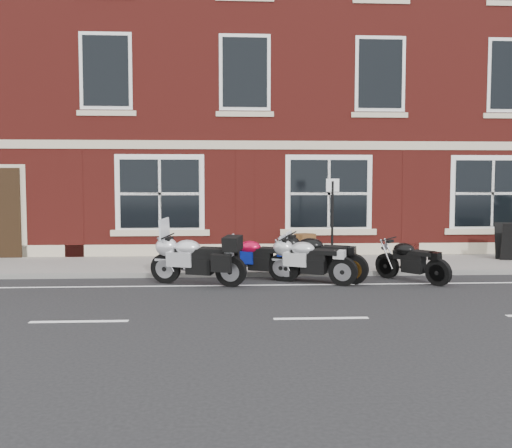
# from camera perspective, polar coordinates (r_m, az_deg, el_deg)

# --- Properties ---
(ground) EXTENTS (80.00, 80.00, 0.00)m
(ground) POSITION_cam_1_polar(r_m,az_deg,el_deg) (12.65, 4.22, -6.25)
(ground) COLOR black
(ground) RESTS_ON ground
(sidewalk) EXTENTS (30.00, 3.00, 0.12)m
(sidewalk) POSITION_cam_1_polar(r_m,az_deg,el_deg) (15.58, 2.79, -4.08)
(sidewalk) COLOR slate
(sidewalk) RESTS_ON ground
(kerb) EXTENTS (30.00, 0.16, 0.12)m
(kerb) POSITION_cam_1_polar(r_m,az_deg,el_deg) (14.03, 3.47, -4.98)
(kerb) COLOR slate
(kerb) RESTS_ON ground
(pub_building) EXTENTS (24.00, 12.00, 12.00)m
(pub_building) POSITION_cam_1_polar(r_m,az_deg,el_deg) (23.21, 0.86, 13.30)
(pub_building) COLOR maroon
(pub_building) RESTS_ON ground
(moto_touring_silver) EXTENTS (2.17, 0.93, 1.49)m
(moto_touring_silver) POSITION_cam_1_polar(r_m,az_deg,el_deg) (12.83, -6.09, -3.38)
(moto_touring_silver) COLOR black
(moto_touring_silver) RESTS_ON ground
(moto_sport_red) EXTENTS (1.90, 1.02, 0.92)m
(moto_sport_red) POSITION_cam_1_polar(r_m,az_deg,el_deg) (13.50, 0.13, -3.32)
(moto_sport_red) COLOR black
(moto_sport_red) RESTS_ON ground
(moto_sport_black) EXTENTS (2.06, 1.18, 1.02)m
(moto_sport_black) POSITION_cam_1_polar(r_m,az_deg,el_deg) (13.26, 6.27, -3.24)
(moto_sport_black) COLOR black
(moto_sport_black) RESTS_ON ground
(moto_sport_silver) EXTENTS (1.92, 1.11, 0.95)m
(moto_sport_silver) POSITION_cam_1_polar(r_m,az_deg,el_deg) (13.02, 5.46, -3.54)
(moto_sport_silver) COLOR black
(moto_sport_silver) RESTS_ON ground
(moto_naked_black) EXTENTS (1.30, 1.66, 0.90)m
(moto_naked_black) POSITION_cam_1_polar(r_m,az_deg,el_deg) (13.65, 15.25, -3.44)
(moto_naked_black) COLOR black
(moto_naked_black) RESTS_ON ground
(a_board_sign) EXTENTS (0.70, 0.53, 1.05)m
(a_board_sign) POSITION_cam_1_polar(r_m,az_deg,el_deg) (17.55, 24.04, -1.59)
(a_board_sign) COLOR black
(a_board_sign) RESTS_ON sidewalk
(barrel_planter) EXTENTS (0.66, 0.66, 0.73)m
(barrel_planter) POSITION_cam_1_polar(r_m,az_deg,el_deg) (16.14, 4.92, -2.29)
(barrel_planter) COLOR #4D2614
(barrel_planter) RESTS_ON sidewalk
(parking_sign) EXTENTS (0.32, 0.06, 2.26)m
(parking_sign) POSITION_cam_1_polar(r_m,az_deg,el_deg) (14.17, 7.64, 0.65)
(parking_sign) COLOR black
(parking_sign) RESTS_ON sidewalk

